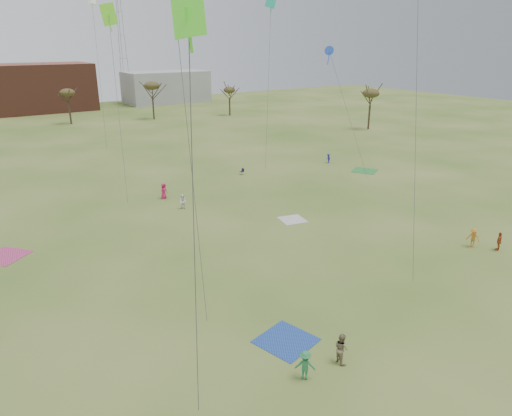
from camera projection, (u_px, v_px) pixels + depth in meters
ground at (367, 348)px, 28.49m from camera, size 260.00×260.00×0.00m
flyer_near_center at (305, 365)px, 25.63m from camera, size 1.28×1.23×1.75m
spectator_fore_a at (499, 241)px, 41.48m from camera, size 1.08×0.71×1.71m
spectator_fore_b at (341, 348)px, 26.94m from camera, size 0.85×1.02×1.88m
flyer_mid_b at (473, 238)px, 42.18m from camera, size 1.02×1.30×1.76m
spectator_mid_e at (183, 202)px, 51.77m from camera, size 1.00×1.02×1.65m
flyer_far_b at (164, 191)px, 55.11m from camera, size 1.07×0.89×1.87m
flyer_far_c at (328, 158)px, 71.27m from camera, size 0.67×0.98×1.40m
blanket_blue at (286, 341)px, 29.15m from camera, size 3.86×3.86×0.03m
blanket_cream at (292, 220)px, 48.82m from camera, size 2.97×2.97×0.03m
blanket_plum at (5, 256)px, 40.56m from camera, size 4.62×4.62×0.03m
blanket_olive at (365, 171)px, 67.14m from camera, size 4.47×4.47×0.03m
camp_chair_right at (242, 173)px, 65.15m from camera, size 0.62×0.58×0.87m
kites_aloft at (143, 5)px, 43.14m from camera, size 68.85×70.67×27.77m
tree_line at (37, 101)px, 86.06m from camera, size 117.44×49.32×8.91m
building_brick at (39, 88)px, 122.36m from camera, size 26.00×16.00×12.00m
building_grey at (166, 87)px, 139.91m from camera, size 24.00×12.00×9.00m
radio_tower at (121, 35)px, 135.07m from camera, size 1.51×1.72×41.00m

